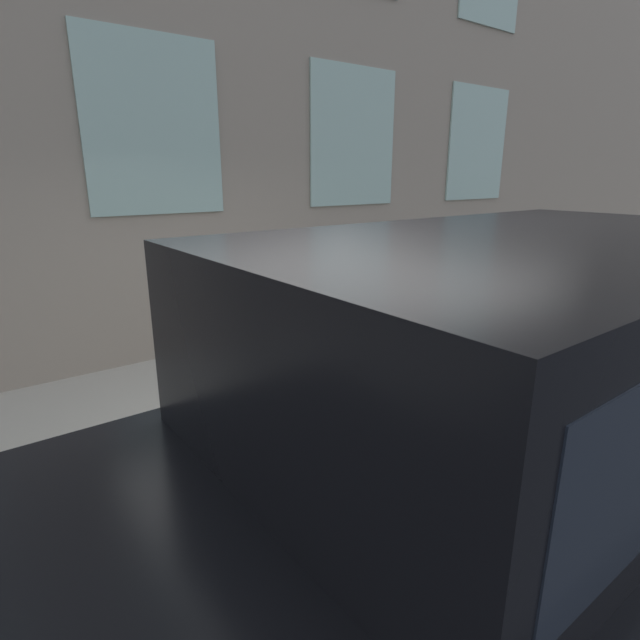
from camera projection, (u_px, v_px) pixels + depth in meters
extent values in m
plane|color=#2D2D30|center=(320.00, 477.00, 3.87)|extent=(80.00, 80.00, 0.00)
cube|color=#A8A093|center=(230.00, 402.00, 4.98)|extent=(2.96, 60.00, 0.14)
cube|color=#9EBCB2|center=(478.00, 144.00, 8.62)|extent=(0.03, 1.51, 1.85)
cube|color=#9EBCB2|center=(354.00, 137.00, 6.98)|extent=(0.03, 1.51, 1.85)
cube|color=#9EBCB2|center=(154.00, 126.00, 5.34)|extent=(0.03, 1.51, 1.85)
cylinder|color=#2D7260|center=(300.00, 423.00, 4.40)|extent=(0.31, 0.31, 0.04)
cylinder|color=#2D7260|center=(300.00, 394.00, 4.32)|extent=(0.23, 0.23, 0.59)
sphere|color=#2C5D50|center=(300.00, 362.00, 4.23)|extent=(0.24, 0.24, 0.24)
cylinder|color=black|center=(300.00, 354.00, 4.21)|extent=(0.08, 0.08, 0.10)
cylinder|color=#2D7260|center=(315.00, 382.00, 4.39)|extent=(0.09, 0.10, 0.09)
cylinder|color=#2D7260|center=(284.00, 391.00, 4.20)|extent=(0.09, 0.10, 0.09)
cylinder|color=#726651|center=(342.00, 353.00, 5.01)|extent=(0.12, 0.12, 0.80)
cylinder|color=#726651|center=(332.00, 349.00, 5.13)|extent=(0.12, 0.12, 0.80)
cube|color=#268C4C|center=(338.00, 284.00, 4.87)|extent=(0.22, 0.15, 0.60)
cylinder|color=#268C4C|center=(348.00, 285.00, 4.75)|extent=(0.09, 0.09, 0.57)
cylinder|color=#268C4C|center=(328.00, 280.00, 4.99)|extent=(0.09, 0.09, 0.57)
sphere|color=tan|center=(338.00, 239.00, 4.75)|extent=(0.27, 0.27, 0.27)
cylinder|color=black|center=(151.00, 566.00, 2.47)|extent=(0.24, 0.79, 0.79)
cylinder|color=black|center=(509.00, 402.00, 4.26)|extent=(0.24, 0.79, 0.79)
cube|color=black|center=(497.00, 472.00, 2.58)|extent=(2.01, 4.98, 0.77)
cube|color=black|center=(529.00, 320.00, 2.43)|extent=(1.77, 3.09, 0.84)
cube|color=#1E232D|center=(529.00, 320.00, 2.43)|extent=(1.78, 2.84, 0.53)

